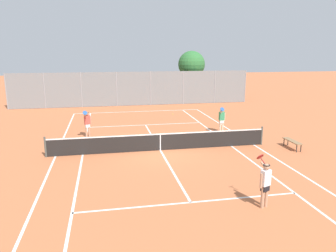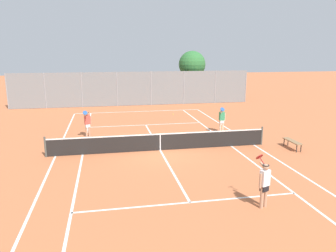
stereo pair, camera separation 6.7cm
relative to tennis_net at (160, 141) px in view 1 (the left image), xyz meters
The scene contains 11 objects.
ground_plane 0.51m from the tennis_net, ahead, with size 120.00×120.00×0.00m, color #BC663D.
court_line_markings 0.51m from the tennis_net, ahead, with size 11.10×23.90×0.01m.
tennis_net is the anchor object (origin of this frame).
player_near_side 7.64m from the tennis_net, 71.64° to the right, with size 0.45×0.88×1.77m.
player_far_left 5.48m from the tennis_net, 137.04° to the left, with size 0.48×0.87×1.77m.
player_far_right 5.72m from the tennis_net, 34.61° to the left, with size 0.60×0.79×1.77m.
loose_tennis_ball_0 1.32m from the tennis_net, behind, with size 0.07×0.07×0.07m, color #D1DB33.
loose_tennis_ball_1 10.34m from the tennis_net, 74.26° to the left, with size 0.07×0.07×0.07m, color #D1DB33.
courtside_bench 7.34m from the tennis_net, ahead, with size 0.36×1.50×0.47m.
back_fence 15.29m from the tennis_net, 90.00° to the left, with size 23.44×0.08×3.34m.
tree_behind_left 19.13m from the tennis_net, 69.60° to the left, with size 2.87×2.87×5.30m.
Camera 1 is at (-2.90, -16.89, 5.34)m, focal length 35.00 mm.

